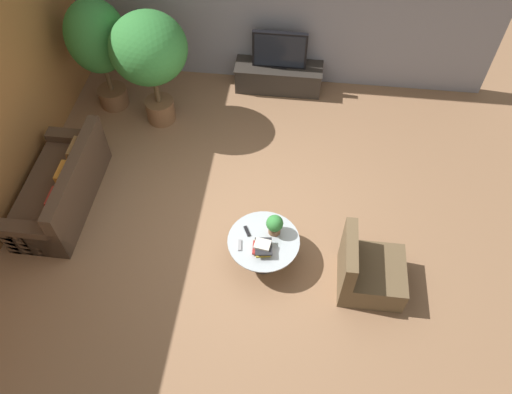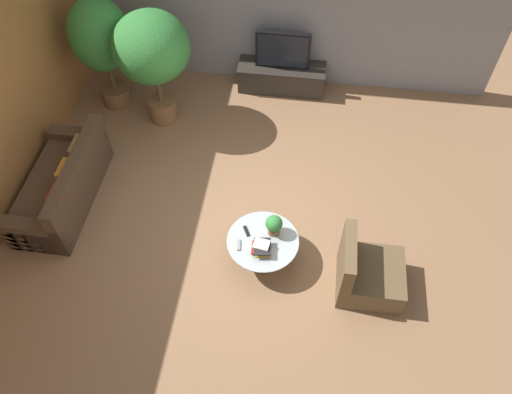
# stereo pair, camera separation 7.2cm
# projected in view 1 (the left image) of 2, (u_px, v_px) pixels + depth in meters

# --- Properties ---
(ground_plane) EXTENTS (24.00, 24.00, 0.00)m
(ground_plane) POSITION_uv_depth(u_px,v_px,m) (244.00, 222.00, 6.99)
(ground_plane) COLOR #8C6647
(media_console) EXTENTS (1.49, 0.50, 0.46)m
(media_console) POSITION_uv_depth(u_px,v_px,m) (278.00, 77.00, 8.59)
(media_console) COLOR #2D2823
(media_console) RESTS_ON ground
(television) EXTENTS (0.90, 0.13, 0.65)m
(television) POSITION_uv_depth(u_px,v_px,m) (280.00, 50.00, 8.17)
(television) COLOR black
(television) RESTS_ON media_console
(coffee_table) EXTENTS (0.92, 0.92, 0.40)m
(coffee_table) POSITION_uv_depth(u_px,v_px,m) (264.00, 246.00, 6.41)
(coffee_table) COLOR black
(coffee_table) RESTS_ON ground
(couch_by_wall) EXTENTS (0.84, 1.88, 0.84)m
(couch_by_wall) POSITION_uv_depth(u_px,v_px,m) (62.00, 189.00, 6.99)
(couch_by_wall) COLOR #4C3828
(couch_by_wall) RESTS_ON ground
(armchair_wicker) EXTENTS (0.80, 0.76, 0.86)m
(armchair_wicker) POSITION_uv_depth(u_px,v_px,m) (368.00, 272.00, 6.18)
(armchair_wicker) COLOR brown
(armchair_wicker) RESTS_ON ground
(potted_palm_tall) EXTENTS (0.93, 0.93, 1.90)m
(potted_palm_tall) POSITION_uv_depth(u_px,v_px,m) (98.00, 41.00, 7.55)
(potted_palm_tall) COLOR brown
(potted_palm_tall) RESTS_ON ground
(potted_palm_corner) EXTENTS (1.14, 1.14, 1.90)m
(potted_palm_corner) POSITION_uv_depth(u_px,v_px,m) (149.00, 52.00, 7.26)
(potted_palm_corner) COLOR brown
(potted_palm_corner) RESTS_ON ground
(potted_plant_tabletop) EXTENTS (0.22, 0.22, 0.30)m
(potted_plant_tabletop) POSITION_uv_depth(u_px,v_px,m) (275.00, 225.00, 6.27)
(potted_plant_tabletop) COLOR brown
(potted_plant_tabletop) RESTS_ON coffee_table
(book_stack) EXTENTS (0.26, 0.31, 0.13)m
(book_stack) POSITION_uv_depth(u_px,v_px,m) (263.00, 247.00, 6.18)
(book_stack) COLOR gold
(book_stack) RESTS_ON coffee_table
(remote_black) EXTENTS (0.11, 0.16, 0.02)m
(remote_black) POSITION_uv_depth(u_px,v_px,m) (247.00, 231.00, 6.39)
(remote_black) COLOR black
(remote_black) RESTS_ON coffee_table
(remote_silver) EXTENTS (0.06, 0.16, 0.02)m
(remote_silver) POSITION_uv_depth(u_px,v_px,m) (240.00, 245.00, 6.26)
(remote_silver) COLOR gray
(remote_silver) RESTS_ON coffee_table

